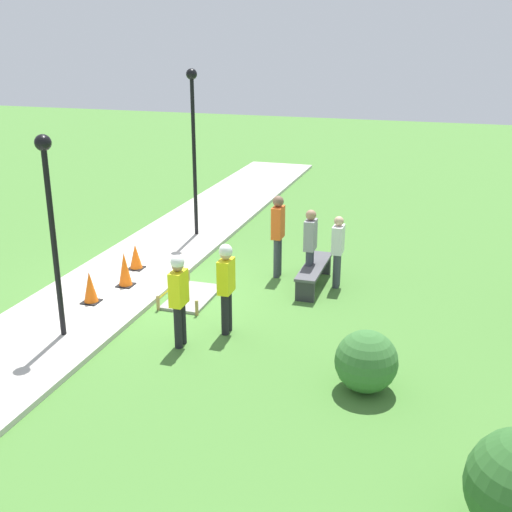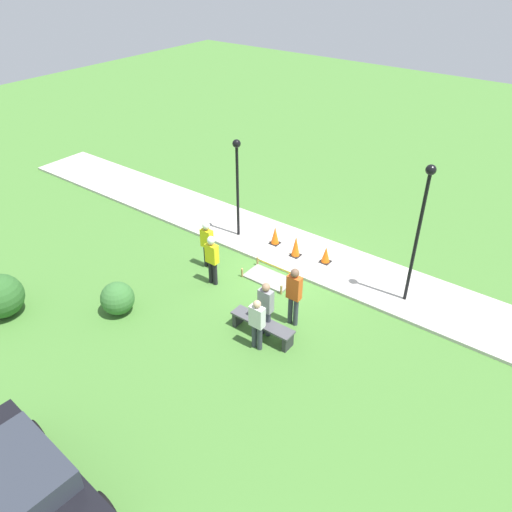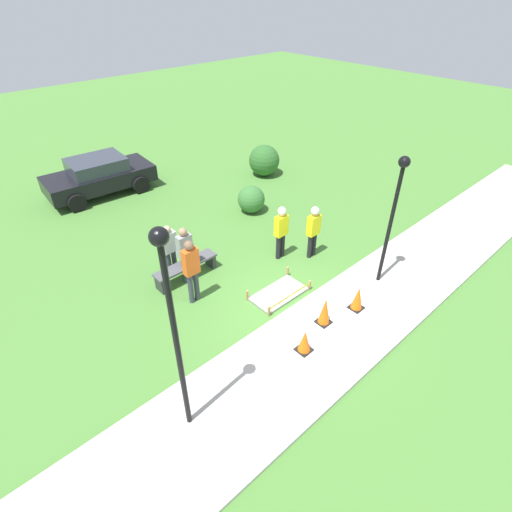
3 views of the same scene
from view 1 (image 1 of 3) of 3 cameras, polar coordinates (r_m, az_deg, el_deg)
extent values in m
plane|color=#477A33|center=(13.91, -7.76, -3.15)|extent=(60.00, 60.00, 0.00)
cube|color=#BCB7AD|center=(14.45, -12.33, -2.35)|extent=(28.00, 2.53, 0.10)
cube|color=gray|center=(13.50, -5.67, -3.64)|extent=(1.53, 0.83, 0.06)
cube|color=tan|center=(14.26, -6.04, -1.83)|extent=(0.05, 0.05, 0.31)
cube|color=tan|center=(12.98, -8.70, -4.15)|extent=(0.05, 0.05, 0.31)
cube|color=tan|center=(13.97, -2.90, -2.20)|extent=(0.05, 0.05, 0.31)
cube|color=tan|center=(12.65, -5.29, -4.62)|extent=(0.05, 0.05, 0.31)
cube|color=yellow|center=(13.58, -7.32, -2.62)|extent=(1.53, 0.00, 0.04)
cube|color=black|center=(15.07, -10.58, -1.06)|extent=(0.34, 0.34, 0.02)
cone|color=orange|center=(14.97, -10.65, -0.01)|extent=(0.29, 0.29, 0.56)
cube|color=black|center=(14.12, -11.50, -2.55)|extent=(0.34, 0.34, 0.02)
cone|color=orange|center=(13.98, -11.60, -1.11)|extent=(0.29, 0.29, 0.73)
cube|color=black|center=(13.42, -14.42, -3.95)|extent=(0.34, 0.34, 0.02)
cone|color=orange|center=(13.30, -14.54, -2.64)|extent=(0.29, 0.29, 0.64)
cube|color=#2D2D33|center=(14.82, 5.88, -0.74)|extent=(0.12, 0.40, 0.44)
cube|color=#2D2D33|center=(13.27, 4.38, -3.13)|extent=(0.12, 0.40, 0.44)
cube|color=#4C4C51|center=(13.95, 5.20, -0.92)|extent=(1.89, 0.44, 0.06)
cylinder|color=black|center=(11.92, -2.48, -4.86)|extent=(0.14, 0.14, 0.80)
cylinder|color=black|center=(11.76, -2.78, -5.20)|extent=(0.14, 0.14, 0.80)
cube|color=yellow|center=(11.56, -2.68, -1.80)|extent=(0.40, 0.22, 0.63)
sphere|color=tan|center=(11.42, -2.71, 0.18)|extent=(0.22, 0.22, 0.22)
sphere|color=white|center=(11.40, -2.72, 0.47)|extent=(0.25, 0.25, 0.25)
cylinder|color=black|center=(11.50, -6.58, -5.93)|extent=(0.14, 0.14, 0.79)
cylinder|color=black|center=(11.35, -6.95, -6.30)|extent=(0.14, 0.14, 0.79)
cube|color=yellow|center=(11.14, -6.90, -2.84)|extent=(0.40, 0.22, 0.62)
sphere|color=#A37A5B|center=(10.99, -6.99, -0.82)|extent=(0.21, 0.21, 0.21)
sphere|color=white|center=(10.98, -7.00, -0.54)|extent=(0.24, 0.24, 0.24)
cylinder|color=#383D47|center=(14.60, 2.03, 0.02)|extent=(0.14, 0.14, 0.91)
cylinder|color=#383D47|center=(14.44, 1.84, -0.20)|extent=(0.14, 0.14, 0.91)
cube|color=#E55B1E|center=(14.27, 1.97, 3.00)|extent=(0.40, 0.22, 0.72)
sphere|color=brown|center=(14.14, 1.99, 4.88)|extent=(0.25, 0.25, 0.25)
cylinder|color=#383D47|center=(14.14, 7.26, -1.08)|extent=(0.14, 0.14, 0.77)
cylinder|color=#383D47|center=(13.97, 7.13, -1.33)|extent=(0.14, 0.14, 0.77)
cube|color=silver|center=(13.83, 7.31, 1.47)|extent=(0.40, 0.22, 0.61)
sphere|color=tan|center=(13.71, 7.38, 3.09)|extent=(0.21, 0.21, 0.21)
cylinder|color=#383D47|center=(14.10, 4.86, -0.91)|extent=(0.14, 0.14, 0.83)
cylinder|color=#383D47|center=(13.93, 4.69, -1.16)|extent=(0.14, 0.14, 0.83)
cube|color=gray|center=(13.78, 4.86, 1.88)|extent=(0.40, 0.22, 0.66)
sphere|color=#A37A5B|center=(13.65, 4.91, 3.66)|extent=(0.23, 0.23, 0.23)
cylinder|color=black|center=(11.59, -17.50, 0.86)|extent=(0.10, 0.10, 3.36)
sphere|color=black|center=(11.19, -18.41, 9.53)|extent=(0.28, 0.28, 0.28)
cylinder|color=black|center=(16.97, -5.51, 8.57)|extent=(0.10, 0.10, 4.08)
sphere|color=black|center=(16.70, -5.75, 15.79)|extent=(0.28, 0.28, 0.28)
sphere|color=#387033|center=(10.11, 9.78, -9.22)|extent=(0.98, 0.98, 0.98)
camera|label=2|loc=(20.20, 38.27, 27.42)|focal=35.00mm
camera|label=3|loc=(20.46, -15.31, 23.79)|focal=28.00mm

